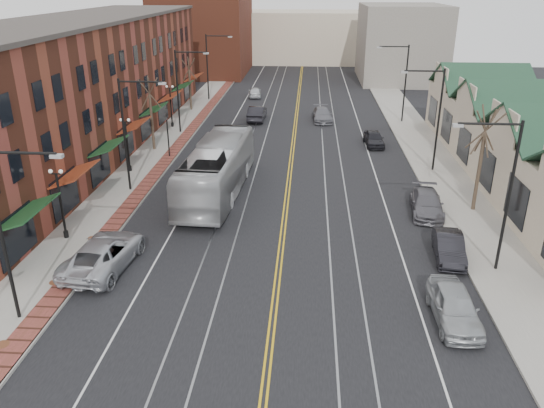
# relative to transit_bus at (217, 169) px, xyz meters

# --- Properties ---
(ground) EXTENTS (160.00, 160.00, 0.00)m
(ground) POSITION_rel_transit_bus_xyz_m (5.00, -15.96, -1.88)
(ground) COLOR black
(ground) RESTS_ON ground
(sidewalk_left) EXTENTS (4.00, 120.00, 0.15)m
(sidewalk_left) POSITION_rel_transit_bus_xyz_m (-7.00, 4.04, -1.80)
(sidewalk_left) COLOR gray
(sidewalk_left) RESTS_ON ground
(sidewalk_right) EXTENTS (4.00, 120.00, 0.15)m
(sidewalk_right) POSITION_rel_transit_bus_xyz_m (17.00, 4.04, -1.80)
(sidewalk_right) COLOR gray
(sidewalk_right) RESTS_ON ground
(building_left) EXTENTS (10.00, 50.00, 11.00)m
(building_left) POSITION_rel_transit_bus_xyz_m (-14.00, 11.04, 3.62)
(building_left) COLOR brown
(building_left) RESTS_ON ground
(building_right) EXTENTS (8.00, 36.00, 4.60)m
(building_right) POSITION_rel_transit_bus_xyz_m (23.00, 4.04, 0.42)
(building_right) COLOR beige
(building_right) RESTS_ON ground
(backdrop_left) EXTENTS (14.00, 18.00, 14.00)m
(backdrop_left) POSITION_rel_transit_bus_xyz_m (-11.00, 54.04, 5.12)
(backdrop_left) COLOR brown
(backdrop_left) RESTS_ON ground
(backdrop_mid) EXTENTS (22.00, 14.00, 9.00)m
(backdrop_mid) POSITION_rel_transit_bus_xyz_m (5.00, 69.04, 2.62)
(backdrop_mid) COLOR beige
(backdrop_mid) RESTS_ON ground
(backdrop_right) EXTENTS (12.00, 16.00, 11.00)m
(backdrop_right) POSITION_rel_transit_bus_xyz_m (20.00, 49.04, 3.62)
(backdrop_right) COLOR slate
(backdrop_right) RESTS_ON ground
(streetlight_l_0) EXTENTS (3.33, 0.25, 8.00)m
(streetlight_l_0) POSITION_rel_transit_bus_xyz_m (-6.05, -15.96, 3.15)
(streetlight_l_0) COLOR black
(streetlight_l_0) RESTS_ON sidewalk_left
(streetlight_l_1) EXTENTS (3.33, 0.25, 8.00)m
(streetlight_l_1) POSITION_rel_transit_bus_xyz_m (-6.05, 0.04, 3.15)
(streetlight_l_1) COLOR black
(streetlight_l_1) RESTS_ON sidewalk_left
(streetlight_l_2) EXTENTS (3.33, 0.25, 8.00)m
(streetlight_l_2) POSITION_rel_transit_bus_xyz_m (-6.05, 16.04, 3.15)
(streetlight_l_2) COLOR black
(streetlight_l_2) RESTS_ON sidewalk_left
(streetlight_l_3) EXTENTS (3.33, 0.25, 8.00)m
(streetlight_l_3) POSITION_rel_transit_bus_xyz_m (-6.05, 32.04, 3.15)
(streetlight_l_3) COLOR black
(streetlight_l_3) RESTS_ON sidewalk_left
(streetlight_r_0) EXTENTS (3.33, 0.25, 8.00)m
(streetlight_r_0) POSITION_rel_transit_bus_xyz_m (16.05, -9.96, 3.15)
(streetlight_r_0) COLOR black
(streetlight_r_0) RESTS_ON sidewalk_right
(streetlight_r_1) EXTENTS (3.33, 0.25, 8.00)m
(streetlight_r_1) POSITION_rel_transit_bus_xyz_m (16.05, 6.04, 3.15)
(streetlight_r_1) COLOR black
(streetlight_r_1) RESTS_ON sidewalk_right
(streetlight_r_2) EXTENTS (3.33, 0.25, 8.00)m
(streetlight_r_2) POSITION_rel_transit_bus_xyz_m (16.05, 22.04, 3.15)
(streetlight_r_2) COLOR black
(streetlight_r_2) RESTS_ON sidewalk_right
(lamppost_l_1) EXTENTS (0.84, 0.28, 4.27)m
(lamppost_l_1) POSITION_rel_transit_bus_xyz_m (-7.80, -7.96, 0.32)
(lamppost_l_1) COLOR black
(lamppost_l_1) RESTS_ON sidewalk_left
(lamppost_l_2) EXTENTS (0.84, 0.28, 4.27)m
(lamppost_l_2) POSITION_rel_transit_bus_xyz_m (-7.80, 4.04, 0.32)
(lamppost_l_2) COLOR black
(lamppost_l_2) RESTS_ON sidewalk_left
(lamppost_l_3) EXTENTS (0.84, 0.28, 4.27)m
(lamppost_l_3) POSITION_rel_transit_bus_xyz_m (-7.80, 18.04, 0.32)
(lamppost_l_3) COLOR black
(lamppost_l_3) RESTS_ON sidewalk_left
(tree_left_near) EXTENTS (1.78, 1.37, 6.48)m
(tree_left_near) POSITION_rel_transit_bus_xyz_m (-7.50, 10.04, 1.63)
(tree_left_near) COLOR #382B21
(tree_left_near) RESTS_ON sidewalk_left
(tree_left_far) EXTENTS (1.66, 1.28, 6.02)m
(tree_left_far) POSITION_rel_transit_bus_xyz_m (-7.50, 26.04, 1.40)
(tree_left_far) COLOR #382B21
(tree_left_far) RESTS_ON sidewalk_left
(tree_right_mid) EXTENTS (1.90, 1.46, 6.93)m
(tree_right_mid) POSITION_rel_transit_bus_xyz_m (17.50, -1.96, 1.87)
(tree_right_mid) COLOR #382B21
(tree_right_mid) RESTS_ON sidewalk_right
(manhole_near) EXTENTS (0.60, 0.60, 0.02)m
(manhole_near) POSITION_rel_transit_bus_xyz_m (-6.20, -17.96, -1.72)
(manhole_near) COLOR #592D19
(manhole_near) RESTS_ON sidewalk_left
(manhole_mid) EXTENTS (0.60, 0.60, 0.02)m
(manhole_mid) POSITION_rel_transit_bus_xyz_m (-6.20, -12.96, -1.72)
(manhole_mid) COLOR #592D19
(manhole_mid) RESTS_ON sidewalk_left
(manhole_far) EXTENTS (0.60, 0.60, 0.02)m
(manhole_far) POSITION_rel_transit_bus_xyz_m (-6.20, -7.96, -1.72)
(manhole_far) COLOR #592D19
(manhole_far) RESTS_ON sidewalk_left
(traffic_signal) EXTENTS (0.18, 0.15, 3.80)m
(traffic_signal) POSITION_rel_transit_bus_xyz_m (-5.60, 8.04, 0.47)
(traffic_signal) COLOR black
(traffic_signal) RESTS_ON sidewalk_left
(transit_bus) EXTENTS (3.85, 13.64, 3.76)m
(transit_bus) POSITION_rel_transit_bus_xyz_m (0.00, 0.00, 0.00)
(transit_bus) COLOR #B5B5B7
(transit_bus) RESTS_ON ground
(parked_suv) EXTENTS (3.36, 6.30, 1.69)m
(parked_suv) POSITION_rel_transit_bus_xyz_m (-4.30, -11.04, -1.04)
(parked_suv) COLOR #B8B9C0
(parked_suv) RESTS_ON ground
(parked_car_a) EXTENTS (1.90, 4.59, 1.56)m
(parked_car_a) POSITION_rel_transit_bus_xyz_m (13.13, -14.69, -1.10)
(parked_car_a) COLOR #A7AAAE
(parked_car_a) RESTS_ON ground
(parked_car_b) EXTENTS (1.87, 4.27, 1.37)m
(parked_car_b) POSITION_rel_transit_bus_xyz_m (14.30, -8.72, -1.20)
(parked_car_b) COLOR black
(parked_car_b) RESTS_ON ground
(parked_car_c) EXTENTS (2.44, 5.01, 1.41)m
(parked_car_c) POSITION_rel_transit_bus_xyz_m (14.30, -2.54, -1.18)
(parked_car_c) COLOR #5D5C63
(parked_car_c) RESTS_ON ground
(parked_car_d) EXTENTS (1.84, 4.14, 1.38)m
(parked_car_d) POSITION_rel_transit_bus_xyz_m (12.50, 12.97, -1.19)
(parked_car_d) COLOR black
(parked_car_d) RESTS_ON ground
(distant_car_left) EXTENTS (1.80, 4.90, 1.60)m
(distant_car_left) POSITION_rel_transit_bus_xyz_m (0.73, 21.86, -1.08)
(distant_car_left) COLOR black
(distant_car_left) RESTS_ON ground
(distant_car_right) EXTENTS (2.29, 4.99, 1.42)m
(distant_car_right) POSITION_rel_transit_bus_xyz_m (7.87, 22.09, -1.17)
(distant_car_right) COLOR slate
(distant_car_right) RESTS_ON ground
(distant_car_far) EXTENTS (2.04, 4.11, 1.35)m
(distant_car_far) POSITION_rel_transit_bus_xyz_m (-0.78, 34.46, -1.21)
(distant_car_far) COLOR silver
(distant_car_far) RESTS_ON ground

